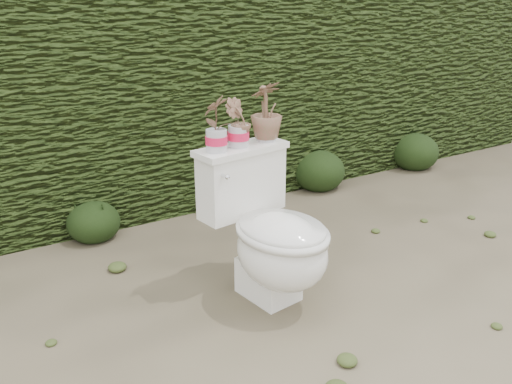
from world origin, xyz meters
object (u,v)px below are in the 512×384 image
potted_plant_left (216,125)px  potted_plant_center (238,124)px  toilet (271,236)px  potted_plant_right (266,113)px

potted_plant_left → potted_plant_center: bearing=162.7°
toilet → potted_plant_left: 0.62m
potted_plant_left → potted_plant_right: 0.32m
toilet → potted_plant_left: bearing=122.8°
potted_plant_right → toilet: bearing=46.7°
potted_plant_center → potted_plant_right: (0.18, 0.03, 0.03)m
potted_plant_center → potted_plant_right: 0.19m
potted_plant_center → potted_plant_left: bearing=33.6°
potted_plant_left → potted_plant_right: potted_plant_right is taller
potted_plant_left → potted_plant_center: (0.13, 0.02, -0.02)m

